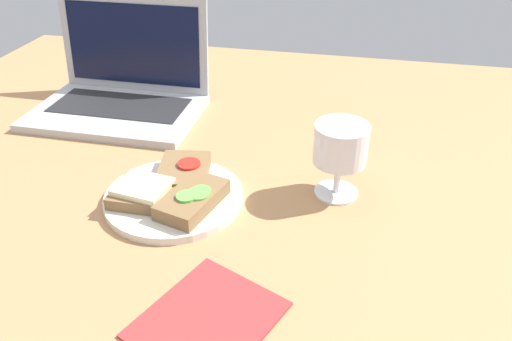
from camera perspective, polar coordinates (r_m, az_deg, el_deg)
The scene contains 8 objects.
wooden_table at distance 83.65cm, azimuth -7.71°, elevation -2.85°, with size 140.00×140.00×3.00cm, color #B27F51.
plate at distance 79.82cm, azimuth -9.34°, elevation -3.05°, with size 21.83×21.83×1.27cm, color silver.
sandwich_with_cucumber at distance 75.70cm, azimuth -7.26°, elevation -3.27°, with size 9.34×12.92×2.79cm.
sandwich_with_tomato at distance 82.31cm, azimuth -8.30°, elevation -0.20°, with size 9.37×11.58×2.79cm.
sandwich_with_cheese at distance 78.48cm, azimuth -12.76°, elevation -2.43°, with size 9.22×7.97×2.80cm.
wine_glass at distance 77.32cm, azimuth 9.64°, elevation 2.71°, with size 8.43×8.43×12.25cm.
laptop at distance 110.48cm, azimuth -15.07°, elevation 8.84°, with size 34.11×25.11×21.79cm.
napkin at distance 61.29cm, azimuth -5.52°, elevation -16.58°, with size 13.68×15.76×0.40cm, color #B23333.
Camera 1 is at (25.30, -63.90, 49.19)cm, focal length 35.00 mm.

